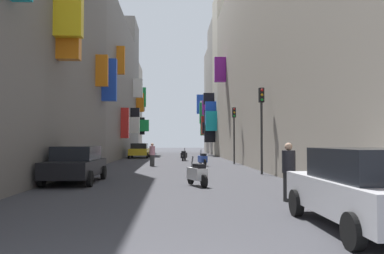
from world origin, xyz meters
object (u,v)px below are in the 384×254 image
object	(u,v)px
pedestrian_crossing	(289,172)
traffic_light_far_corner	(262,116)
parked_car_yellow	(139,150)
scooter_black	(184,155)
parked_car_black	(76,164)
pedestrian_near_left	(152,155)
traffic_light_near_corner	(234,125)
scooter_white	(197,174)
parked_car_silver	(367,188)
scooter_blue	(203,159)

from	to	relation	value
pedestrian_crossing	traffic_light_far_corner	bearing A→B (deg)	81.96
parked_car_yellow	scooter_black	xyz separation A→B (m)	(4.43, -6.53, -0.32)
scooter_black	parked_car_black	bearing A→B (deg)	-105.30
parked_car_black	parked_car_yellow	distance (m)	24.52
pedestrian_near_left	traffic_light_near_corner	world-z (taller)	traffic_light_near_corner
parked_car_yellow	scooter_white	xyz separation A→B (m)	(4.42, -26.00, -0.32)
scooter_white	parked_car_black	bearing A→B (deg)	163.15
traffic_light_near_corner	traffic_light_far_corner	world-z (taller)	traffic_light_far_corner
parked_car_black	pedestrian_crossing	size ratio (longest dim) A/B	2.65
parked_car_black	traffic_light_near_corner	world-z (taller)	traffic_light_near_corner
parked_car_black	pedestrian_near_left	world-z (taller)	pedestrian_near_left
scooter_black	traffic_light_near_corner	distance (m)	6.79
parked_car_silver	pedestrian_near_left	xyz separation A→B (m)	(-5.14, 19.54, -0.03)
parked_car_silver	scooter_blue	distance (m)	19.98
parked_car_yellow	parked_car_silver	bearing A→B (deg)	-77.86
scooter_blue	pedestrian_near_left	size ratio (longest dim) A/B	1.15
parked_car_yellow	traffic_light_near_corner	bearing A→B (deg)	-55.59
scooter_black	traffic_light_far_corner	size ratio (longest dim) A/B	0.41
traffic_light_far_corner	scooter_white	bearing A→B (deg)	-125.34
parked_car_silver	parked_car_yellow	world-z (taller)	parked_car_silver
scooter_black	pedestrian_near_left	xyz separation A→B (m)	(-2.36, -7.48, 0.32)
scooter_blue	pedestrian_crossing	world-z (taller)	pedestrian_crossing
parked_car_silver	pedestrian_crossing	bearing A→B (deg)	96.76
parked_car_black	traffic_light_far_corner	world-z (taller)	traffic_light_far_corner
parked_car_silver	scooter_white	xyz separation A→B (m)	(-2.79, 7.54, -0.35)
scooter_white	traffic_light_near_corner	bearing A→B (deg)	75.74
parked_car_silver	pedestrian_crossing	world-z (taller)	pedestrian_crossing
parked_car_black	scooter_black	bearing A→B (deg)	74.70
parked_car_yellow	scooter_blue	world-z (taller)	parked_car_yellow
scooter_white	traffic_light_near_corner	xyz separation A→B (m)	(3.63, 14.26, 2.42)
parked_car_silver	traffic_light_near_corner	xyz separation A→B (m)	(0.83, 21.80, 2.07)
parked_car_black	scooter_blue	xyz separation A→B (m)	(6.03, 10.89, -0.32)
pedestrian_crossing	traffic_light_near_corner	xyz separation A→B (m)	(1.26, 18.14, 2.06)
parked_car_silver	scooter_black	world-z (taller)	parked_car_silver
traffic_light_near_corner	traffic_light_far_corner	xyz separation A→B (m)	(0.01, -9.13, 0.14)
parked_car_yellow	pedestrian_crossing	bearing A→B (deg)	-77.22
parked_car_black	scooter_white	distance (m)	5.14
parked_car_black	pedestrian_near_left	xyz separation A→B (m)	(2.56, 10.51, 0.00)
parked_car_yellow	traffic_light_far_corner	bearing A→B (deg)	-68.90
parked_car_silver	pedestrian_near_left	bearing A→B (deg)	104.74
parked_car_yellow	pedestrian_crossing	world-z (taller)	pedestrian_crossing
parked_car_silver	scooter_black	xyz separation A→B (m)	(-2.78, 27.02, -0.35)
scooter_black	traffic_light_near_corner	world-z (taller)	traffic_light_near_corner
pedestrian_crossing	pedestrian_near_left	world-z (taller)	pedestrian_crossing
scooter_white	traffic_light_near_corner	size ratio (longest dim) A/B	0.40
parked_car_silver	parked_car_black	bearing A→B (deg)	130.48
scooter_black	scooter_blue	bearing A→B (deg)	-81.11
scooter_white	parked_car_yellow	bearing A→B (deg)	99.65
parked_car_black	pedestrian_near_left	bearing A→B (deg)	76.32
scooter_black	pedestrian_near_left	world-z (taller)	pedestrian_near_left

